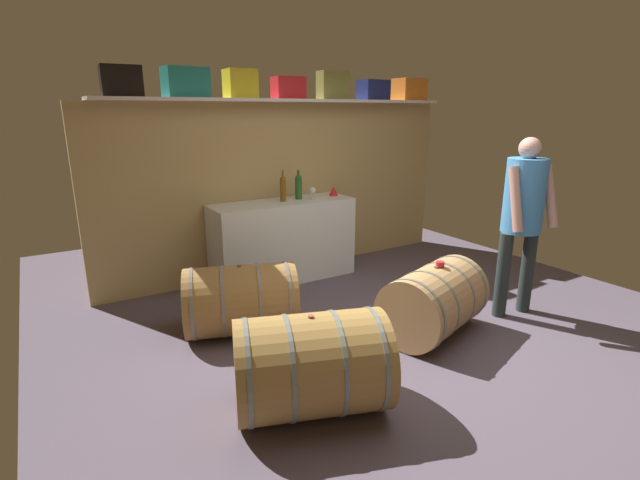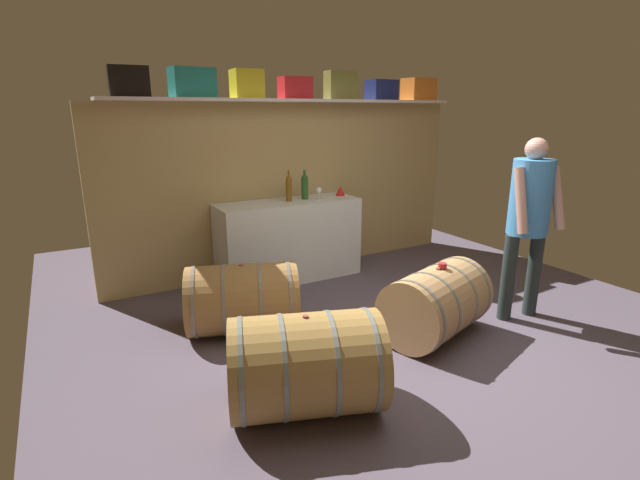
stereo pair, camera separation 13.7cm
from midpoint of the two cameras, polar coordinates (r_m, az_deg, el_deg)
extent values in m
cube|color=#554A58|center=(4.40, 5.97, -9.85)|extent=(5.63, 7.91, 0.02)
cube|color=tan|center=(5.54, -4.98, 6.30)|extent=(4.43, 0.10, 1.96)
cube|color=silver|center=(5.33, -4.48, 16.69)|extent=(4.08, 0.40, 0.03)
cube|color=black|center=(4.80, -24.00, 17.38)|extent=(0.36, 0.28, 0.27)
cube|color=#1E7D76|center=(4.92, -16.95, 18.01)|extent=(0.43, 0.28, 0.28)
cube|color=yellow|center=(5.10, -10.55, 18.31)|extent=(0.31, 0.30, 0.28)
cube|color=red|center=(5.33, -4.68, 18.10)|extent=(0.35, 0.25, 0.23)
cube|color=olive|center=(5.62, 0.84, 18.43)|extent=(0.35, 0.22, 0.31)
cube|color=navy|center=(5.96, 5.85, 17.83)|extent=(0.37, 0.25, 0.23)
cube|color=orange|center=(6.33, 10.26, 17.70)|extent=(0.38, 0.28, 0.27)
cube|color=white|center=(5.28, -5.27, -0.08)|extent=(1.61, 0.53, 0.90)
cylinder|color=#2A5D26|center=(5.28, -3.39, 6.23)|extent=(0.08, 0.08, 0.23)
sphere|color=#2A5D26|center=(5.26, -3.41, 7.60)|extent=(0.07, 0.07, 0.07)
cylinder|color=#2A5D26|center=(5.25, -3.42, 8.12)|extent=(0.03, 0.03, 0.08)
cylinder|color=brown|center=(5.16, -5.33, 6.02)|extent=(0.07, 0.07, 0.23)
sphere|color=brown|center=(5.14, -5.36, 7.44)|extent=(0.06, 0.06, 0.06)
cylinder|color=brown|center=(5.14, -5.38, 8.01)|extent=(0.02, 0.02, 0.09)
cylinder|color=white|center=(5.27, -1.64, 5.02)|extent=(0.07, 0.07, 0.00)
cylinder|color=white|center=(5.27, -1.65, 5.42)|extent=(0.01, 0.01, 0.07)
sphere|color=white|center=(5.25, -1.65, 6.10)|extent=(0.07, 0.07, 0.07)
sphere|color=maroon|center=(5.26, -1.65, 5.98)|extent=(0.04, 0.04, 0.04)
cone|color=red|center=(5.52, 0.97, 6.05)|extent=(0.11, 0.11, 0.11)
cylinder|color=tan|center=(4.10, 12.84, -7.31)|extent=(1.07, 0.85, 0.60)
cylinder|color=slate|center=(3.78, 9.97, -9.15)|extent=(0.21, 0.59, 0.61)
cylinder|color=slate|center=(3.98, 11.80, -7.98)|extent=(0.21, 0.59, 0.61)
cylinder|color=slate|center=(4.22, 13.81, -6.68)|extent=(0.21, 0.59, 0.61)
cylinder|color=slate|center=(4.42, 15.27, -5.73)|extent=(0.21, 0.59, 0.61)
cylinder|color=brown|center=(3.99, 13.10, -3.26)|extent=(0.04, 0.04, 0.01)
cylinder|color=olive|center=(4.08, -10.62, -7.23)|extent=(1.08, 0.88, 0.60)
cylinder|color=gray|center=(4.10, -16.15, -7.52)|extent=(0.23, 0.59, 0.61)
cylinder|color=gray|center=(4.09, -12.73, -7.35)|extent=(0.23, 0.59, 0.61)
cylinder|color=gray|center=(4.09, -8.51, -7.11)|extent=(0.23, 0.59, 0.61)
cylinder|color=gray|center=(4.11, -5.11, -6.89)|extent=(0.23, 0.59, 0.61)
cylinder|color=#96414E|center=(3.98, -10.84, -3.15)|extent=(0.04, 0.04, 0.01)
cylinder|color=olive|center=(3.03, -2.44, -15.04)|extent=(1.11, 0.93, 0.65)
cylinder|color=slate|center=(3.00, -10.24, -15.63)|extent=(0.25, 0.63, 0.66)
cylinder|color=slate|center=(3.02, -5.39, -15.29)|extent=(0.25, 0.63, 0.66)
cylinder|color=slate|center=(3.06, 0.46, -14.75)|extent=(0.25, 0.63, 0.66)
cylinder|color=slate|center=(3.11, 5.03, -14.22)|extent=(0.25, 0.63, 0.66)
cylinder|color=#95484C|center=(2.88, -2.52, -9.36)|extent=(0.04, 0.04, 0.01)
cylinder|color=red|center=(4.01, 13.58, -2.87)|extent=(0.07, 0.07, 0.04)
cylinder|color=#283332|center=(4.61, 20.70, -4.06)|extent=(0.12, 0.12, 0.80)
cylinder|color=#283332|center=(4.81, 23.32, -3.53)|extent=(0.12, 0.12, 0.80)
cylinder|color=#428ACC|center=(4.53, 22.99, 5.01)|extent=(0.35, 0.35, 0.66)
sphere|color=tan|center=(4.48, 23.56, 10.27)|extent=(0.19, 0.19, 0.19)
cylinder|color=tan|center=(4.32, 22.03, 4.64)|extent=(0.12, 0.23, 0.56)
cylinder|color=tan|center=(4.61, 25.63, 4.86)|extent=(0.12, 0.25, 0.56)
camera|label=1|loc=(0.07, -91.09, -0.31)|focal=26.10mm
camera|label=2|loc=(0.07, 88.91, 0.31)|focal=26.10mm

